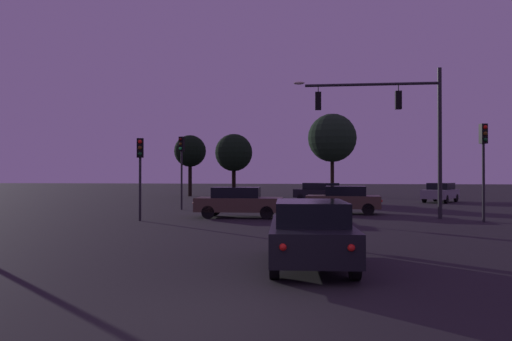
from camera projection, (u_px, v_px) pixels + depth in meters
The scene contains 13 objects.
ground_plane at pixel (295, 207), 30.94m from camera, with size 168.00×168.00×0.00m, color black.
traffic_signal_mast_arm at pixel (397, 117), 22.51m from camera, with size 7.22×0.50×7.38m.
traffic_light_corner_left at pixel (181, 158), 28.08m from camera, with size 0.36×0.38×4.50m.
traffic_light_corner_right at pixel (484, 152), 20.59m from camera, with size 0.36×0.38×4.45m.
traffic_light_median at pixel (140, 162), 21.17m from camera, with size 0.36×0.38×3.84m.
car_nearside_lane at pixel (311, 232), 10.61m from camera, with size 2.11×4.41×1.52m.
car_crossing_left at pixel (344, 199), 25.17m from camera, with size 4.14×2.12×1.52m.
car_crossing_right at pixel (239, 202), 22.86m from camera, with size 4.45×2.06×1.52m.
car_far_lane at pixel (441, 192), 35.83m from camera, with size 3.65×4.44×1.52m.
car_parked_lot at pixel (322, 192), 35.75m from camera, with size 4.66×4.27×1.52m.
tree_behind_sign at pixel (332, 138), 46.73m from camera, with size 4.96×4.96×8.44m.
tree_left_far at pixel (190, 151), 46.37m from camera, with size 3.23×3.23×6.21m.
tree_center_horizon at pixel (234, 153), 39.13m from camera, with size 3.21×3.21×5.68m.
Camera 1 is at (1.47, -6.55, 2.11)m, focal length 32.04 mm.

